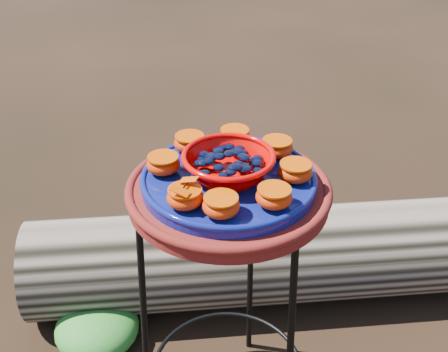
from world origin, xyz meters
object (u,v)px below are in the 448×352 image
(plant_stand, at_px, (228,315))
(driftwood_log, at_px, (293,254))
(cobalt_plate, at_px, (228,181))
(red_bowl, at_px, (229,166))
(terracotta_saucer, at_px, (228,193))

(plant_stand, xyz_separation_m, driftwood_log, (0.07, 0.51, -0.19))
(cobalt_plate, distance_m, red_bowl, 0.04)
(cobalt_plate, bearing_deg, driftwood_log, 82.06)
(plant_stand, xyz_separation_m, terracotta_saucer, (0.00, 0.00, 0.37))
(terracotta_saucer, xyz_separation_m, cobalt_plate, (0.00, 0.00, 0.03))
(plant_stand, bearing_deg, cobalt_plate, 0.00)
(plant_stand, distance_m, terracotta_saucer, 0.37)
(driftwood_log, bearing_deg, cobalt_plate, -97.94)
(plant_stand, relative_size, cobalt_plate, 1.89)
(terracotta_saucer, distance_m, red_bowl, 0.07)
(terracotta_saucer, bearing_deg, plant_stand, 0.00)
(cobalt_plate, relative_size, driftwood_log, 0.21)
(red_bowl, bearing_deg, cobalt_plate, 0.00)
(plant_stand, xyz_separation_m, red_bowl, (0.00, 0.00, 0.44))
(plant_stand, distance_m, driftwood_log, 0.54)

